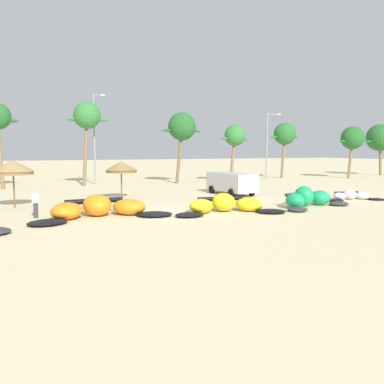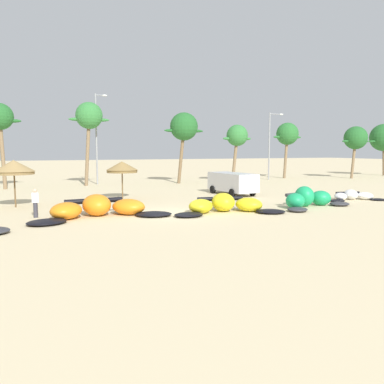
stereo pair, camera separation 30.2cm
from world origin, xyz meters
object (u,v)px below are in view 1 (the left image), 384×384
at_px(kite_right_of_center, 351,196).
at_px(beach_umbrella_middle, 121,167).
at_px(palm_center_left, 182,127).
at_px(beach_umbrella_near_van, 13,167).
at_px(palm_right_of_gap, 285,135).
at_px(palm_right, 353,138).
at_px(person_near_kites, 35,203).
at_px(lamppost_east_center, 268,142).
at_px(palm_left_of_gap, 87,117).
at_px(kite_center, 308,199).
at_px(palm_center_right, 235,137).
at_px(palm_rightmost, 380,138).
at_px(kite_left_of_center, 225,205).
at_px(kite_left, 99,208).
at_px(parked_van, 230,182).
at_px(lamppost_west_center, 95,135).

bearing_deg(kite_right_of_center, beach_umbrella_middle, 155.23).
height_order(kite_right_of_center, palm_center_left, palm_center_left).
distance_m(beach_umbrella_near_van, palm_right_of_gap, 36.73).
bearing_deg(palm_right, beach_umbrella_middle, -163.23).
distance_m(beach_umbrella_near_van, person_near_kites, 5.26).
height_order(person_near_kites, lamppost_east_center, lamppost_east_center).
height_order(palm_left_of_gap, lamppost_east_center, palm_left_of_gap).
distance_m(kite_center, lamppost_east_center, 25.02).
height_order(person_near_kites, palm_left_of_gap, palm_left_of_gap).
xyz_separation_m(kite_right_of_center, beach_umbrella_near_van, (-23.53, 5.73, 2.36)).
distance_m(kite_center, palm_left_of_gap, 25.32).
relative_size(palm_left_of_gap, palm_right, 1.27).
height_order(palm_center_right, palm_rightmost, palm_rightmost).
height_order(kite_left_of_center, palm_center_left, palm_center_left).
distance_m(kite_left, palm_rightmost, 49.82).
relative_size(kite_left_of_center, palm_rightmost, 0.93).
bearing_deg(palm_center_left, palm_right, -3.89).
bearing_deg(palm_rightmost, kite_left_of_center, -149.91).
bearing_deg(kite_center, kite_right_of_center, 16.92).
xyz_separation_m(person_near_kites, palm_center_right, (22.61, 17.35, 4.52)).
bearing_deg(kite_left, person_near_kites, 161.87).
height_order(beach_umbrella_middle, parked_van, beach_umbrella_middle).
bearing_deg(lamppost_west_center, palm_right_of_gap, -0.27).
distance_m(palm_right_of_gap, lamppost_east_center, 3.88).
relative_size(beach_umbrella_middle, person_near_kites, 1.80).
xyz_separation_m(beach_umbrella_middle, person_near_kites, (-6.43, -6.45, -1.65)).
distance_m(beach_umbrella_near_van, beach_umbrella_middle, 7.73).
bearing_deg(palm_left_of_gap, palm_center_left, -5.63).
relative_size(person_near_kites, palm_right_of_gap, 0.22).
distance_m(parked_van, person_near_kites, 16.75).
height_order(palm_left_of_gap, palm_rightmost, palm_left_of_gap).
xyz_separation_m(kite_left_of_center, beach_umbrella_near_van, (-11.81, 7.24, 2.21)).
xyz_separation_m(palm_center_right, lamppost_east_center, (5.86, 1.75, -0.55)).
relative_size(kite_left_of_center, parked_van, 1.37).
bearing_deg(kite_right_of_center, palm_right_of_gap, 65.82).
distance_m(kite_center, palm_right_of_gap, 28.07).
relative_size(palm_right, palm_rightmost, 0.91).
bearing_deg(lamppost_east_center, kite_left_of_center, -129.55).
distance_m(kite_left, palm_right, 41.16).
height_order(kite_center, person_near_kites, person_near_kites).
xyz_separation_m(kite_left_of_center, lamppost_west_center, (-3.71, 22.96, 4.97)).
bearing_deg(kite_left, palm_right_of_gap, 36.83).
bearing_deg(kite_right_of_center, parked_van, 134.65).
height_order(kite_left_of_center, beach_umbrella_near_van, beach_umbrella_near_van).
distance_m(parked_van, palm_center_left, 13.42).
xyz_separation_m(kite_center, lamppost_west_center, (-9.85, 23.15, 4.89)).
bearing_deg(person_near_kites, lamppost_west_center, 71.22).
bearing_deg(kite_left, beach_umbrella_near_van, 126.89).
xyz_separation_m(beach_umbrella_near_van, beach_umbrella_middle, (7.55, 1.64, -0.18)).
bearing_deg(palm_center_left, kite_center, -88.47).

